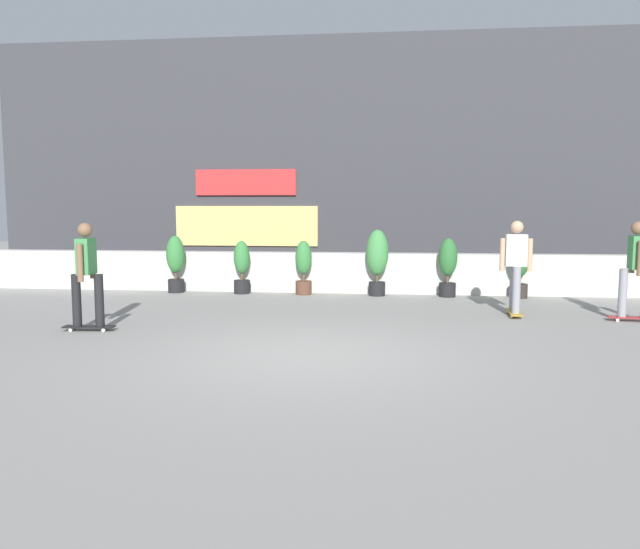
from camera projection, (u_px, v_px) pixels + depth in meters
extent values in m
plane|color=gray|center=(307.00, 354.00, 8.22)|extent=(48.00, 48.00, 0.00)
cube|color=beige|center=(342.00, 273.00, 14.10)|extent=(18.00, 0.40, 0.90)
cube|color=#38383D|center=(353.00, 160.00, 17.74)|extent=(20.00, 2.00, 6.50)
cube|color=#F23333|center=(246.00, 182.00, 17.11)|extent=(2.80, 0.08, 0.70)
cube|color=#F2CC72|center=(246.00, 226.00, 17.25)|extent=(4.00, 0.06, 1.10)
cylinder|color=black|center=(176.00, 286.00, 14.10)|extent=(0.36, 0.36, 0.30)
cylinder|color=brown|center=(176.00, 276.00, 14.08)|extent=(0.06, 0.06, 0.15)
ellipsoid|color=#387F3D|center=(175.00, 254.00, 14.02)|extent=(0.41, 0.41, 0.84)
cylinder|color=black|center=(242.00, 287.00, 13.93)|extent=(0.36, 0.36, 0.30)
cylinder|color=brown|center=(242.00, 277.00, 13.91)|extent=(0.06, 0.06, 0.15)
ellipsoid|color=#387F3D|center=(242.00, 257.00, 13.86)|extent=(0.36, 0.36, 0.73)
cylinder|color=brown|center=(304.00, 288.00, 13.78)|extent=(0.36, 0.36, 0.30)
cylinder|color=brown|center=(304.00, 278.00, 13.76)|extent=(0.06, 0.06, 0.15)
ellipsoid|color=#387F3D|center=(304.00, 258.00, 13.71)|extent=(0.36, 0.36, 0.74)
cylinder|color=black|center=(377.00, 289.00, 13.60)|extent=(0.36, 0.36, 0.30)
cylinder|color=brown|center=(377.00, 279.00, 13.58)|extent=(0.06, 0.06, 0.15)
ellipsoid|color=#428C47|center=(377.00, 252.00, 13.51)|extent=(0.49, 0.49, 0.99)
cylinder|color=black|center=(447.00, 290.00, 13.43)|extent=(0.36, 0.36, 0.30)
cylinder|color=brown|center=(447.00, 279.00, 13.41)|extent=(0.06, 0.06, 0.15)
ellipsoid|color=#2D6B33|center=(448.00, 257.00, 13.36)|extent=(0.40, 0.40, 0.82)
cylinder|color=#2D2823|center=(519.00, 291.00, 13.27)|extent=(0.36, 0.36, 0.30)
cylinder|color=brown|center=(519.00, 280.00, 13.24)|extent=(0.06, 0.06, 0.15)
ellipsoid|color=#2D6B33|center=(520.00, 256.00, 13.19)|extent=(0.44, 0.44, 0.89)
cube|color=black|center=(89.00, 327.00, 9.77)|extent=(0.81, 0.26, 0.02)
cylinder|color=silver|center=(71.00, 330.00, 9.70)|extent=(0.06, 0.03, 0.06)
cylinder|color=silver|center=(75.00, 328.00, 9.86)|extent=(0.06, 0.03, 0.06)
cylinder|color=silver|center=(103.00, 330.00, 9.68)|extent=(0.06, 0.03, 0.06)
cylinder|color=silver|center=(107.00, 328.00, 9.84)|extent=(0.06, 0.03, 0.06)
cylinder|color=black|center=(77.00, 300.00, 9.73)|extent=(0.14, 0.14, 0.82)
cylinder|color=black|center=(99.00, 300.00, 9.72)|extent=(0.14, 0.14, 0.82)
cube|color=#3F8C4C|center=(86.00, 256.00, 9.65)|extent=(0.23, 0.37, 0.56)
sphere|color=brown|center=(85.00, 230.00, 9.60)|extent=(0.22, 0.22, 0.22)
cylinder|color=brown|center=(80.00, 263.00, 9.42)|extent=(0.09, 0.09, 0.58)
cylinder|color=brown|center=(92.00, 260.00, 9.89)|extent=(0.09, 0.09, 0.58)
cube|color=maroon|center=(633.00, 318.00, 10.56)|extent=(0.82, 0.28, 0.02)
cylinder|color=silver|center=(615.00, 318.00, 10.70)|extent=(0.06, 0.04, 0.06)
cylinder|color=silver|center=(617.00, 320.00, 10.55)|extent=(0.06, 0.04, 0.06)
cylinder|color=gray|center=(623.00, 293.00, 10.56)|extent=(0.14, 0.14, 0.82)
cube|color=#3F8C4C|center=(636.00, 253.00, 10.44)|extent=(0.24, 0.38, 0.56)
sphere|color=brown|center=(638.00, 228.00, 10.40)|extent=(0.22, 0.22, 0.22)
cylinder|color=brown|center=(632.00, 256.00, 10.68)|extent=(0.09, 0.09, 0.58)
cylinder|color=brown|center=(640.00, 258.00, 10.22)|extent=(0.09, 0.09, 0.58)
cube|color=#BF8C26|center=(514.00, 312.00, 11.10)|extent=(0.24, 0.81, 0.02)
cylinder|color=silver|center=(521.00, 317.00, 10.84)|extent=(0.03, 0.06, 0.06)
cylinder|color=silver|center=(511.00, 317.00, 10.87)|extent=(0.03, 0.06, 0.06)
cylinder|color=silver|center=(517.00, 312.00, 11.35)|extent=(0.03, 0.06, 0.06)
cylinder|color=silver|center=(508.00, 312.00, 11.38)|extent=(0.03, 0.06, 0.06)
cylinder|color=gray|center=(516.00, 290.00, 10.88)|extent=(0.14, 0.14, 0.82)
cylinder|color=gray|center=(514.00, 288.00, 11.23)|extent=(0.14, 0.14, 0.82)
cube|color=white|center=(516.00, 250.00, 10.98)|extent=(0.37, 0.22, 0.56)
sphere|color=tan|center=(517.00, 227.00, 10.94)|extent=(0.22, 0.22, 0.22)
cylinder|color=tan|center=(530.00, 255.00, 10.95)|extent=(0.09, 0.09, 0.58)
cylinder|color=tan|center=(502.00, 255.00, 11.03)|extent=(0.09, 0.09, 0.58)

